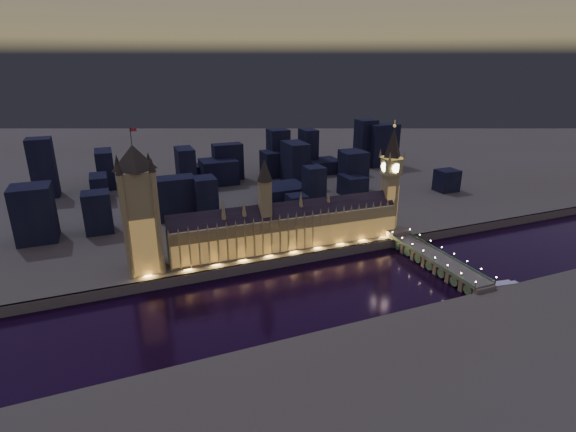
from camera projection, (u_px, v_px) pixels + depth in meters
name	position (u px, v px, depth m)	size (l,w,h in m)	color
ground_plane	(310.00, 288.00, 333.50)	(2000.00, 2000.00, 0.00)	black
north_bank	(186.00, 151.00, 785.36)	(2000.00, 960.00, 8.00)	#4A4334
embankment_wall	(289.00, 261.00, 367.87)	(2000.00, 2.50, 8.00)	#555747
palace_of_westminster	(287.00, 226.00, 380.71)	(202.00, 25.54, 78.00)	#9B8251
victoria_tower	(139.00, 203.00, 327.71)	(31.68, 31.68, 108.21)	#9B8251
elizabeth_tower	(391.00, 171.00, 403.65)	(18.00, 18.00, 102.12)	#9B8251
westminster_bridge	(432.00, 259.00, 366.84)	(19.63, 113.00, 15.90)	#555747
river_boat	(497.00, 287.00, 332.11)	(46.23, 16.82, 4.50)	#555747
city_backdrop	(251.00, 170.00, 548.99)	(478.85, 215.63, 67.75)	black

